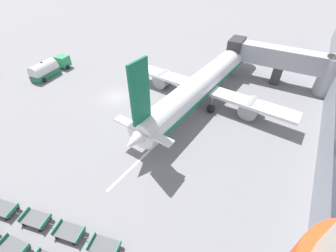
% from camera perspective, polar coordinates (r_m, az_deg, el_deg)
% --- Properties ---
extents(ground_plane, '(500.00, 500.00, 0.00)m').
position_cam_1_polar(ground_plane, '(39.10, -12.98, 7.20)').
color(ground_plane, gray).
extents(jet_bridge, '(19.83, 4.73, 6.57)m').
position_cam_1_polar(jet_bridge, '(45.49, 29.18, 13.65)').
color(jet_bridge, '#A8AAB2').
rests_on(jet_bridge, ground_plane).
extents(airplane, '(28.69, 36.63, 12.01)m').
position_cam_1_polar(airplane, '(36.58, 9.35, 10.93)').
color(airplane, white).
rests_on(airplane, ground_plane).
extents(fuel_tanker_primary, '(3.91, 8.72, 3.18)m').
position_cam_1_polar(fuel_tanker_primary, '(50.00, -28.15, 12.63)').
color(fuel_tanker_primary, '#2D8C5B').
rests_on(fuel_tanker_primary, ground_plane).
extents(baggage_dolly_row_mid_a_col_c, '(3.31, 1.87, 0.92)m').
position_cam_1_polar(baggage_dolly_row_mid_a_col_c, '(25.01, -34.71, -24.17)').
color(baggage_dolly_row_mid_a_col_c, '#515459').
rests_on(baggage_dolly_row_mid_a_col_c, ground_plane).
extents(baggage_dolly_row_mid_b_col_b, '(3.31, 2.04, 0.92)m').
position_cam_1_polar(baggage_dolly_row_mid_b_col_b, '(27.86, -36.29, -16.59)').
color(baggage_dolly_row_mid_b_col_b, '#515459').
rests_on(baggage_dolly_row_mid_b_col_b, ground_plane).
extents(baggage_dolly_row_mid_b_col_c, '(3.31, 2.03, 0.92)m').
position_cam_1_polar(baggage_dolly_row_mid_b_col_c, '(25.55, -30.54, -19.72)').
color(baggage_dolly_row_mid_b_col_c, '#515459').
rests_on(baggage_dolly_row_mid_b_col_c, ground_plane).
extents(baggage_dolly_row_mid_b_col_d, '(3.31, 2.02, 0.92)m').
position_cam_1_polar(baggage_dolly_row_mid_b_col_d, '(23.58, -23.77, -23.42)').
color(baggage_dolly_row_mid_b_col_d, '#515459').
rests_on(baggage_dolly_row_mid_b_col_d, ground_plane).
extents(baggage_dolly_row_mid_b_col_e, '(3.31, 2.03, 0.92)m').
position_cam_1_polar(baggage_dolly_row_mid_b_col_e, '(22.07, -15.82, -27.39)').
color(baggage_dolly_row_mid_b_col_e, '#515459').
rests_on(baggage_dolly_row_mid_b_col_e, ground_plane).
extents(stand_guidance_stripe, '(2.18, 28.20, 0.01)m').
position_cam_1_polar(stand_guidance_stripe, '(32.53, 2.84, 0.90)').
color(stand_guidance_stripe, white).
rests_on(stand_guidance_stripe, ground_plane).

